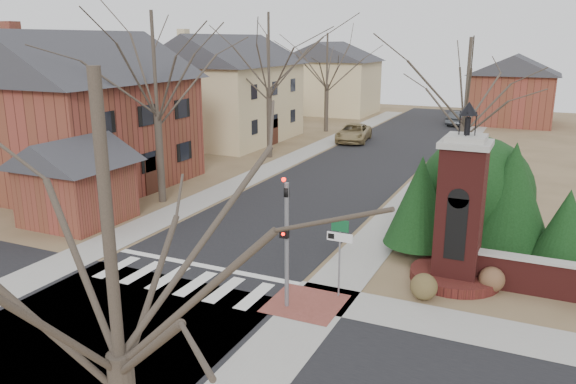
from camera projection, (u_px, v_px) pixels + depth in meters
The scene contains 29 objects.
ground at pixel (168, 290), 19.67m from camera, with size 120.00×120.00×0.00m, color brown.
main_street at pixel (360, 165), 38.95m from camera, with size 8.00×70.00×0.01m, color black.
cross_street at pixel (109, 328), 17.04m from camera, with size 120.00×8.00×0.01m, color black.
crosswalk_zone at pixel (182, 281), 20.37m from camera, with size 8.00×2.20×0.02m, color silver.
stop_bar at pixel (204, 266), 21.68m from camera, with size 8.00×0.35×0.02m, color silver.
sidewalk_right_main at pixel (436, 173), 36.85m from camera, with size 2.00×60.00×0.02m, color gray.
sidewalk_left at pixel (292, 159), 41.04m from camera, with size 2.00×60.00×0.02m, color gray.
curb_apron at pixel (305, 304), 18.61m from camera, with size 2.40×2.40×0.02m, color brown.
traffic_signal_pole at pixel (286, 232), 17.76m from camera, with size 0.28×0.41×4.50m.
sign_post at pixel (339, 243), 18.64m from camera, with size 0.90×0.07×2.75m.
brick_gate_monument at pixel (459, 224), 19.85m from camera, with size 3.20×3.20×6.47m.
house_brick_left at pixel (84, 108), 32.44m from camera, with size 9.80×11.80×9.42m.
house_stucco_left at pixel (227, 86), 47.56m from camera, with size 9.80×12.80×9.28m.
garage_left at pixel (75, 176), 26.45m from camera, with size 4.80×4.80×4.29m.
house_distant_left at pixel (330, 77), 65.45m from camera, with size 10.80×8.80×8.53m.
house_distant_right at pixel (513, 88), 57.55m from camera, with size 8.80×8.80×7.30m.
evergreen_near at pixel (420, 200), 22.30m from camera, with size 2.80×2.80×4.10m.
evergreen_mid at pixel (512, 195), 21.94m from camera, with size 3.40×3.40×4.70m.
evergreen_far at pixel (567, 226), 20.44m from camera, with size 2.40×2.40×3.30m.
evergreen_mass at pixel (476, 188), 23.74m from camera, with size 4.80×4.80×4.80m, color black.
bare_tree_0 at pixel (154, 55), 28.35m from camera, with size 8.05×8.05×11.15m.
bare_tree_1 at pixel (269, 46), 39.65m from camera, with size 8.40×8.40×11.64m.
bare_tree_2 at pixel (327, 55), 51.51m from camera, with size 7.35×7.35×10.19m.
bare_tree_3 at pixel (468, 75), 28.90m from camera, with size 7.00×7.00×9.70m.
bare_tree_4 at pixel (105, 201), 7.69m from camera, with size 6.65×6.65×9.21m.
pickup_truck at pixel (354, 133), 47.89m from camera, with size 2.47×5.36×1.49m, color #907B4F.
distant_car at pixel (459, 118), 56.95m from camera, with size 1.48×4.24×1.40m, color #373B40.
dry_shrub_left at pixel (424, 287), 18.84m from camera, with size 0.91×0.91×0.91m, color brown.
dry_shrub_right at pixel (492, 279), 19.44m from camera, with size 0.89×0.89×0.89m, color brown.
Camera 1 is at (11.36, -14.66, 8.50)m, focal length 35.00 mm.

